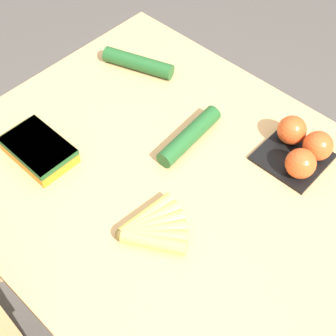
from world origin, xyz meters
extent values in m
plane|color=#4C4742|center=(0.00, 0.00, 0.00)|extent=(12.00, 12.00, 0.00)
cube|color=tan|center=(0.00, 0.00, 0.74)|extent=(1.19, 0.98, 0.03)
cylinder|color=tan|center=(0.54, -0.43, 0.36)|extent=(0.06, 0.06, 0.73)
sphere|color=brown|center=(-0.05, 0.22, 0.78)|extent=(0.03, 0.03, 0.03)
cylinder|color=#CCC651|center=(-0.12, 0.18, 0.78)|extent=(0.16, 0.11, 0.04)
cylinder|color=#CCC651|center=(-0.11, 0.17, 0.78)|extent=(0.15, 0.13, 0.04)
cylinder|color=#CCC651|center=(-0.10, 0.16, 0.78)|extent=(0.13, 0.15, 0.04)
cylinder|color=#CCC651|center=(-0.09, 0.15, 0.78)|extent=(0.11, 0.16, 0.04)
cylinder|color=#CCC651|center=(-0.08, 0.14, 0.78)|extent=(0.08, 0.17, 0.04)
cylinder|color=#CCC651|center=(-0.06, 0.14, 0.78)|extent=(0.05, 0.16, 0.04)
cube|color=black|center=(-0.22, -0.28, 0.76)|extent=(0.18, 0.18, 0.01)
sphere|color=#DB4C1E|center=(-0.26, -0.33, 0.81)|extent=(0.08, 0.08, 0.08)
sphere|color=#DB4C1E|center=(-0.17, -0.33, 0.81)|extent=(0.08, 0.08, 0.08)
sphere|color=#DB4C1E|center=(-0.26, -0.24, 0.81)|extent=(0.08, 0.08, 0.08)
cube|color=orange|center=(0.31, 0.20, 0.78)|extent=(0.20, 0.13, 0.05)
cube|color=#19471E|center=(0.31, 0.20, 0.80)|extent=(0.20, 0.13, 0.02)
cylinder|color=#1E5123|center=(0.37, -0.25, 0.78)|extent=(0.24, 0.13, 0.05)
cylinder|color=#1E5123|center=(0.04, -0.13, 0.78)|extent=(0.07, 0.24, 0.05)
camera|label=1|loc=(-0.53, 0.56, 1.79)|focal=50.00mm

